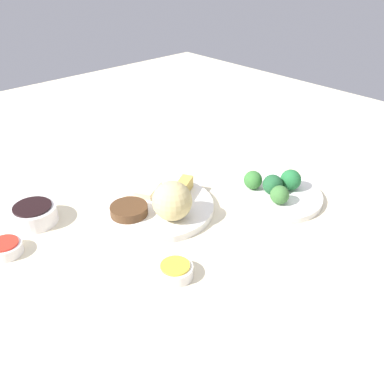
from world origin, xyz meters
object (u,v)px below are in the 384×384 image
at_px(sauce_ramekin_hot_mustard, 175,271).
at_px(sauce_ramekin_sweet_and_sour, 5,249).
at_px(soy_sauce_bowl, 34,215).
at_px(broccoli_plate, 274,195).
at_px(main_plate, 156,207).

bearing_deg(sauce_ramekin_hot_mustard, sauce_ramekin_sweet_and_sour, -143.89).
bearing_deg(soy_sauce_bowl, sauce_ramekin_sweet_and_sour, -54.68).
bearing_deg(sauce_ramekin_sweet_and_sour, soy_sauce_bowl, 125.32).
xyz_separation_m(broccoli_plate, soy_sauce_bowl, (-0.29, -0.45, 0.01)).
xyz_separation_m(main_plate, broccoli_plate, (0.15, 0.23, -0.00)).
distance_m(main_plate, sauce_ramekin_sweet_and_sour, 0.32).
xyz_separation_m(main_plate, sauce_ramekin_sweet_and_sour, (-0.08, -0.31, 0.00)).
bearing_deg(main_plate, soy_sauce_bowl, -122.51).
height_order(broccoli_plate, sauce_ramekin_sweet_and_sour, sauce_ramekin_sweet_and_sour).
bearing_deg(main_plate, sauce_ramekin_sweet_and_sour, -104.17).
relative_size(main_plate, broccoli_plate, 1.16).
bearing_deg(sauce_ramekin_hot_mustard, main_plate, 150.30).
relative_size(broccoli_plate, sauce_ramekin_sweet_and_sour, 3.41).
relative_size(soy_sauce_bowl, sauce_ramekin_sweet_and_sour, 1.50).
height_order(main_plate, soy_sauce_bowl, soy_sauce_bowl).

